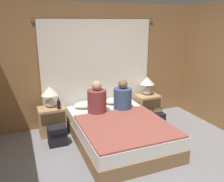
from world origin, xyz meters
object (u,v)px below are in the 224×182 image
at_px(nightstand_left, 52,121).
at_px(pillow_right, 117,100).
at_px(lamp_left, 50,94).
at_px(pillow_left, 87,104).
at_px(handbag_on_floor, 157,119).
at_px(person_left_in_bed, 97,100).
at_px(person_right_in_bed, 123,97).
at_px(lamp_right, 147,84).
at_px(beer_bottle_on_left_stand, 59,105).
at_px(backpack_on_floor, 57,135).
at_px(bed, 118,131).
at_px(nightstand_right, 147,107).

distance_m(nightstand_left, pillow_right, 1.41).
relative_size(lamp_left, pillow_right, 0.73).
bearing_deg(pillow_left, handbag_on_floor, -18.26).
height_order(person_left_in_bed, person_right_in_bed, person_left_in_bed).
xyz_separation_m(lamp_right, beer_bottle_on_left_stand, (-1.99, -0.17, -0.17)).
relative_size(lamp_left, beer_bottle_on_left_stand, 1.85).
bearing_deg(lamp_left, handbag_on_floor, -12.53).
distance_m(person_left_in_bed, backpack_on_floor, 0.95).
relative_size(nightstand_left, pillow_left, 0.98).
bearing_deg(person_right_in_bed, handbag_on_floor, -5.83).
bearing_deg(pillow_left, beer_bottle_on_left_stand, -165.67).
relative_size(bed, lamp_left, 5.17).
xyz_separation_m(lamp_left, person_left_in_bed, (0.81, -0.39, -0.10)).
relative_size(pillow_right, handbag_on_floor, 1.32).
distance_m(bed, lamp_left, 1.48).
xyz_separation_m(nightstand_right, beer_bottle_on_left_stand, (-1.99, -0.11, 0.35)).
bearing_deg(backpack_on_floor, bed, -17.17).
bearing_deg(handbag_on_floor, person_left_in_bed, 176.55).
distance_m(nightstand_right, beer_bottle_on_left_stand, 2.02).
distance_m(nightstand_right, lamp_right, 0.53).
bearing_deg(lamp_left, pillow_right, -0.55).
distance_m(lamp_right, person_left_in_bed, 1.37).
bearing_deg(bed, person_left_in_bed, 118.43).
bearing_deg(pillow_left, backpack_on_floor, -144.29).
height_order(pillow_right, person_right_in_bed, person_right_in_bed).
relative_size(person_left_in_bed, handbag_on_floor, 1.52).
xyz_separation_m(lamp_right, pillow_left, (-1.39, -0.01, -0.30)).
distance_m(bed, nightstand_left, 1.32).
relative_size(lamp_left, backpack_on_floor, 1.14).
height_order(lamp_right, beer_bottle_on_left_stand, lamp_right).
bearing_deg(pillow_right, nightstand_right, -3.44).
height_order(pillow_left, handbag_on_floor, pillow_left).
relative_size(pillow_right, person_right_in_bed, 0.91).
distance_m(backpack_on_floor, handbag_on_floor, 2.10).
xyz_separation_m(person_right_in_bed, handbag_on_floor, (0.77, -0.08, -0.55)).
relative_size(nightstand_right, person_left_in_bed, 0.85).
height_order(bed, pillow_right, pillow_right).
bearing_deg(nightstand_right, person_right_in_bed, -156.65).
xyz_separation_m(pillow_left, handbag_on_floor, (1.38, -0.46, -0.37)).
relative_size(nightstand_left, pillow_right, 0.98).
height_order(nightstand_left, backpack_on_floor, nightstand_left).
height_order(nightstand_right, beer_bottle_on_left_stand, beer_bottle_on_left_stand).
bearing_deg(lamp_right, backpack_on_floor, -165.91).
distance_m(lamp_right, pillow_right, 0.79).
bearing_deg(pillow_left, person_left_in_bed, -78.06).
xyz_separation_m(bed, beer_bottle_on_left_stand, (-0.93, 0.68, 0.41)).
bearing_deg(handbag_on_floor, bed, -160.17).
distance_m(lamp_right, beer_bottle_on_left_stand, 2.00).
bearing_deg(person_left_in_bed, beer_bottle_on_left_stand, 161.75).
bearing_deg(pillow_right, person_right_in_bed, -96.56).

